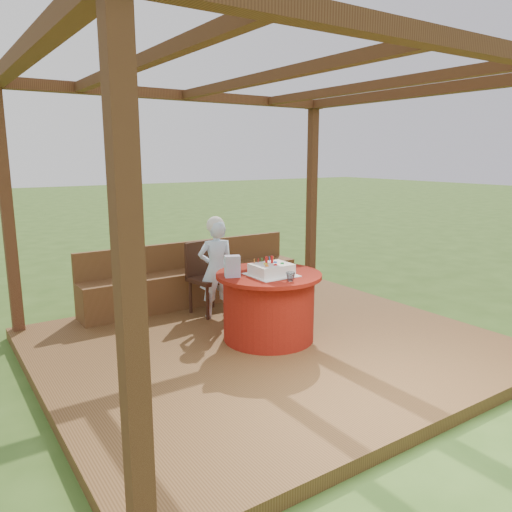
% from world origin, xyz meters
% --- Properties ---
extents(ground, '(60.00, 60.00, 0.00)m').
position_xyz_m(ground, '(0.00, 0.00, 0.00)').
color(ground, '#31511B').
rests_on(ground, ground).
extents(deck, '(4.50, 4.00, 0.12)m').
position_xyz_m(deck, '(0.00, 0.00, 0.06)').
color(deck, brown).
rests_on(deck, ground).
extents(pergola, '(4.50, 4.00, 2.72)m').
position_xyz_m(pergola, '(0.00, 0.00, 2.41)').
color(pergola, brown).
rests_on(pergola, deck).
extents(bench, '(3.00, 0.42, 0.80)m').
position_xyz_m(bench, '(0.00, 1.72, 0.38)').
color(bench, brown).
rests_on(bench, deck).
extents(table, '(1.11, 1.11, 0.72)m').
position_xyz_m(table, '(0.05, 0.08, 0.49)').
color(table, maroon).
rests_on(table, deck).
extents(chair, '(0.49, 0.49, 0.88)m').
position_xyz_m(chair, '(-0.06, 1.27, 0.61)').
color(chair, '#351C11').
rests_on(chair, deck).
extents(elderly_woman, '(0.49, 0.38, 1.23)m').
position_xyz_m(elderly_woman, '(-0.05, 1.03, 0.74)').
color(elderly_woman, '#A8D3F9').
rests_on(elderly_woman, deck).
extents(birthday_cake, '(0.45, 0.45, 0.19)m').
position_xyz_m(birthday_cake, '(0.02, 0.00, 0.90)').
color(birthday_cake, white).
rests_on(birthday_cake, table).
extents(gift_bag, '(0.18, 0.15, 0.22)m').
position_xyz_m(gift_bag, '(-0.35, 0.16, 0.95)').
color(gift_bag, '#D58AC0').
rests_on(gift_bag, table).
extents(drinking_glass, '(0.10, 0.10, 0.09)m').
position_xyz_m(drinking_glass, '(0.04, -0.29, 0.88)').
color(drinking_glass, silver).
rests_on(drinking_glass, table).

